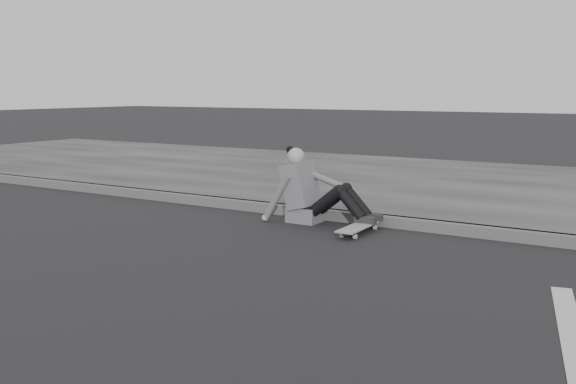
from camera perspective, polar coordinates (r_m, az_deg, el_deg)
name	(u,v)px	position (r m, az deg, el deg)	size (l,w,h in m)	color
ground	(252,284)	(5.17, -3.23, -8.12)	(80.00, 80.00, 0.00)	black
curb	(379,220)	(7.37, 8.08, -2.49)	(24.00, 0.16, 0.12)	#4C4C4C
sidewalk	(456,186)	(10.18, 14.70, 0.52)	(24.00, 6.00, 0.12)	#373737
skateboard	(359,227)	(6.92, 6.34, -3.11)	(0.20, 0.78, 0.09)	#A3A39E
seated_woman	(310,192)	(7.41, 2.00, 0.03)	(1.38, 0.46, 0.88)	#58585B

